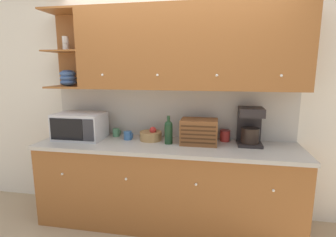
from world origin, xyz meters
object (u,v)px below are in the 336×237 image
object	(u,v)px
mug_blue_second	(116,132)
coffee_maker	(250,126)
microwave	(80,126)
fruit_basket	(151,135)
bread_box	(199,132)
wine_bottle	(169,131)
mug	(128,135)
storage_canister	(225,136)

from	to	relation	value
mug_blue_second	coffee_maker	size ratio (longest dim) A/B	0.24
microwave	coffee_maker	bearing A→B (deg)	3.34
fruit_basket	bread_box	xyz separation A→B (m)	(0.54, -0.05, 0.08)
mug_blue_second	wine_bottle	distance (m)	0.69
microwave	mug	size ratio (longest dim) A/B	5.26
microwave	coffee_maker	xyz separation A→B (m)	(1.86, 0.11, 0.05)
coffee_maker	storage_canister	bearing A→B (deg)	160.89
mug_blue_second	fruit_basket	bearing A→B (deg)	-11.17
storage_canister	fruit_basket	bearing A→B (deg)	-172.32
mug	bread_box	xyz separation A→B (m)	(0.80, -0.03, 0.09)
mug_blue_second	mug	bearing A→B (deg)	-30.87
microwave	mug_blue_second	xyz separation A→B (m)	(0.36, 0.17, -0.10)
fruit_basket	bread_box	bearing A→B (deg)	-5.31
microwave	coffee_maker	world-z (taller)	coffee_maker
bread_box	mug	bearing A→B (deg)	177.93
bread_box	coffee_maker	size ratio (longest dim) A/B	0.97
microwave	storage_canister	xyz separation A→B (m)	(1.62, 0.19, -0.09)
wine_bottle	mug_blue_second	bearing A→B (deg)	163.68
fruit_basket	wine_bottle	world-z (taller)	wine_bottle
storage_canister	mug_blue_second	bearing A→B (deg)	-178.96
bread_box	storage_canister	bearing A→B (deg)	29.99
fruit_basket	bread_box	distance (m)	0.54
mug_blue_second	bread_box	distance (m)	0.99
mug	wine_bottle	size ratio (longest dim) A/B	0.34
fruit_basket	bread_box	world-z (taller)	bread_box
mug	storage_canister	distance (m)	1.08
mug_blue_second	wine_bottle	xyz separation A→B (m)	(0.66, -0.19, 0.09)
microwave	coffee_maker	distance (m)	1.87
mug_blue_second	fruit_basket	xyz separation A→B (m)	(0.44, -0.09, 0.01)
wine_bottle	microwave	bearing A→B (deg)	178.79
fruit_basket	wine_bottle	bearing A→B (deg)	-25.83
storage_canister	coffee_maker	size ratio (longest dim) A/B	0.31
coffee_maker	bread_box	bearing A→B (deg)	-171.96
microwave	wine_bottle	bearing A→B (deg)	-1.21
mug_blue_second	coffee_maker	xyz separation A→B (m)	(1.50, -0.06, 0.15)
fruit_basket	wine_bottle	distance (m)	0.26
fruit_basket	storage_canister	world-z (taller)	fruit_basket
microwave	wine_bottle	xyz separation A→B (m)	(1.02, -0.02, -0.01)
fruit_basket	wine_bottle	size ratio (longest dim) A/B	0.80
mug_blue_second	mug	world-z (taller)	same
microwave	wine_bottle	world-z (taller)	wine_bottle
bread_box	coffee_maker	bearing A→B (deg)	8.04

